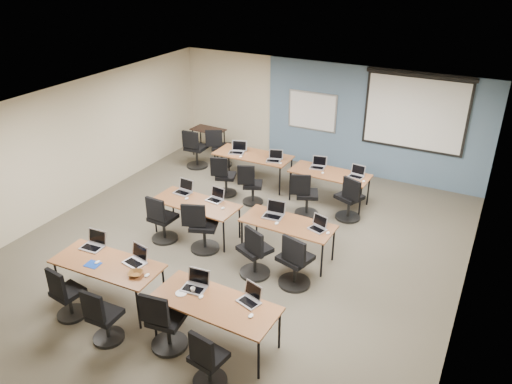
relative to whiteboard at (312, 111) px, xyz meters
The scene contains 58 objects.
floor 4.67m from the whiteboard, 86.12° to the right, with size 8.00×9.00×0.02m, color #6B6354.
ceiling 4.61m from the whiteboard, 86.12° to the right, with size 8.00×9.00×0.02m, color white.
wall_back 0.32m from the whiteboard, 13.87° to the left, with size 8.00×0.04×2.70m, color beige.
wall_front 8.93m from the whiteboard, 88.08° to the right, with size 8.00×0.04×2.70m, color beige.
wall_left 5.77m from the whiteboard, 129.90° to the right, with size 0.04×9.00×2.70m, color beige.
wall_right 6.17m from the whiteboard, 45.83° to the right, with size 0.04×9.00×2.70m, color beige.
blue_accent_panel 1.55m from the whiteboard, ahead, with size 5.50×0.04×2.70m, color #3D5977.
whiteboard is the anchor object (origin of this frame).
projector_screen 2.54m from the whiteboard, ahead, with size 2.40×0.10×1.82m.
training_table_front_left 6.80m from the whiteboard, 96.17° to the right, with size 1.79×0.75×0.73m.
training_table_front_right 6.91m from the whiteboard, 79.19° to the right, with size 1.83×0.76×0.73m.
training_table_mid_left 4.47m from the whiteboard, 98.28° to the right, with size 1.72×0.72×0.73m.
training_table_mid_right 4.50m from the whiteboard, 73.33° to the right, with size 1.69×0.70×0.73m.
training_table_back_left 2.01m from the whiteboard, 115.45° to the right, with size 1.85×0.77×0.73m.
training_table_back_right 2.31m from the whiteboard, 56.98° to the right, with size 1.74×0.72×0.73m.
laptop_0 6.61m from the whiteboard, 100.87° to the right, with size 0.36×0.30×0.27m.
mouse_0 6.88m from the whiteboard, 97.20° to the right, with size 0.06×0.10×0.04m, color white.
task_chair_0 7.49m from the whiteboard, 97.92° to the right, with size 0.46×0.46×0.95m.
laptop_1 6.51m from the whiteboard, 92.91° to the right, with size 0.34×0.29×0.26m.
mouse_1 6.73m from the whiteboard, 89.55° to the right, with size 0.06×0.10×0.04m, color white.
task_chair_1 7.55m from the whiteboard, 91.22° to the right, with size 0.46×0.46×0.95m.
laptop_2 6.68m from the whiteboard, 82.54° to the right, with size 0.34×0.29×0.26m.
mouse_2 6.86m from the whiteboard, 81.11° to the right, with size 0.06×0.09×0.03m, color white.
task_chair_2 7.28m from the whiteboard, 84.33° to the right, with size 0.53×0.53×1.01m.
laptop_3 6.74m from the whiteboard, 75.22° to the right, with size 0.31×0.27×0.24m.
mouse_3 7.07m from the whiteboard, 74.56° to the right, with size 0.06×0.10×0.04m, color white.
task_chair_3 7.72m from the whiteboard, 77.83° to the right, with size 0.46×0.46×0.95m.
laptop_4 4.29m from the whiteboard, 104.89° to the right, with size 0.34×0.29×0.26m.
mouse_4 4.46m from the whiteboard, 101.39° to the right, with size 0.06×0.10×0.04m, color white.
task_chair_4 5.09m from the whiteboard, 102.83° to the right, with size 0.51×0.51×0.99m.
laptop_5 4.15m from the whiteboard, 94.87° to the right, with size 0.31×0.26×0.24m.
mouse_5 4.40m from the whiteboard, 90.47° to the right, with size 0.06×0.10×0.04m, color white.
task_chair_5 4.89m from the whiteboard, 92.85° to the right, with size 0.58×0.55×1.03m.
laptop_6 4.29m from the whiteboard, 77.20° to the right, with size 0.36×0.30×0.27m.
mouse_6 4.57m from the whiteboard, 75.75° to the right, with size 0.07×0.10×0.04m, color white.
task_chair_6 5.25m from the whiteboard, 78.58° to the right, with size 0.58×0.54×1.02m.
laptop_7 4.62m from the whiteboard, 66.39° to the right, with size 0.30×0.25×0.23m.
mouse_7 4.78m from the whiteboard, 64.44° to the right, with size 0.06×0.10×0.03m, color white.
task_chair_7 5.39m from the whiteboard, 70.75° to the right, with size 0.56×0.56×1.03m.
laptop_8 2.20m from the whiteboard, 124.51° to the right, with size 0.36×0.30×0.27m.
mouse_8 2.30m from the whiteboard, 116.62° to the right, with size 0.06×0.10×0.04m, color white.
task_chair_8 2.99m from the whiteboard, 112.51° to the right, with size 0.49×0.48×0.96m.
laptop_9 1.91m from the whiteboard, 96.06° to the right, with size 0.32×0.27×0.25m.
mouse_9 2.00m from the whiteboard, 89.50° to the right, with size 0.06×0.09×0.03m, color white.
task_chair_9 2.89m from the whiteboard, 96.97° to the right, with size 0.49×0.46×0.95m.
laptop_10 1.99m from the whiteboard, 63.13° to the right, with size 0.32×0.27×0.24m.
mouse_10 2.31m from the whiteboard, 61.23° to the right, with size 0.06×0.09×0.03m, color white.
task_chair_10 2.97m from the whiteboard, 70.10° to the right, with size 0.54×0.51×0.99m.
laptop_11 2.56m from the whiteboard, 44.61° to the right, with size 0.31×0.27×0.24m.
mouse_11 2.85m from the whiteboard, 44.34° to the right, with size 0.06×0.09×0.03m, color white.
task_chair_11 3.16m from the whiteboard, 52.20° to the right, with size 0.56×0.53×1.01m.
blue_mousepad 6.95m from the whiteboard, 97.40° to the right, with size 0.23×0.19×0.01m, color #0F359E.
snack_bowl 6.80m from the whiteboard, 90.95° to the right, with size 0.23×0.23×0.06m, color brown.
snack_plate 6.88m from the whiteboard, 83.68° to the right, with size 0.17×0.17×0.01m, color white.
coffee_cup 6.80m from the whiteboard, 82.44° to the right, with size 0.05×0.05×0.05m, color white.
utility_table 2.89m from the whiteboard, 165.87° to the right, with size 0.89×0.49×0.75m.
spare_chair_a 2.57m from the whiteboard, 150.23° to the right, with size 0.58×0.53×1.01m.
spare_chair_b 3.16m from the whiteboard, 148.67° to the right, with size 0.55×0.55×1.03m.
Camera 1 is at (4.07, -6.97, 5.22)m, focal length 35.00 mm.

